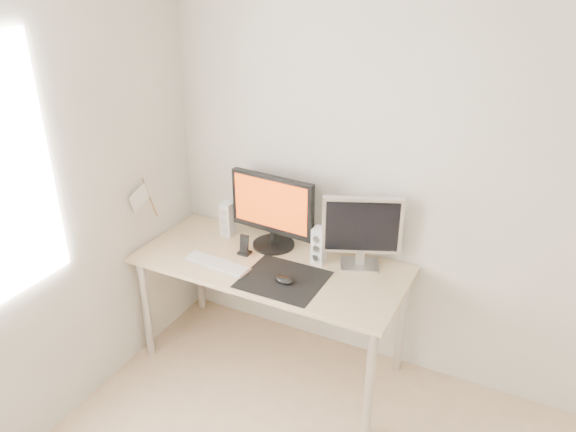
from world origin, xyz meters
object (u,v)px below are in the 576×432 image
(second_monitor, at_px, (362,229))
(speaker_left, at_px, (228,219))
(desk, at_px, (271,274))
(keyboard, at_px, (217,264))
(mouse, at_px, (284,280))
(main_monitor, at_px, (272,209))
(speaker_right, at_px, (319,246))
(phone_dock, at_px, (244,248))

(second_monitor, xyz_separation_m, speaker_left, (-0.89, -0.01, -0.13))
(desk, distance_m, keyboard, 0.32)
(second_monitor, relative_size, keyboard, 1.02)
(mouse, xyz_separation_m, second_monitor, (0.31, 0.36, 0.22))
(speaker_left, relative_size, keyboard, 0.53)
(mouse, height_order, main_monitor, main_monitor)
(keyboard, bearing_deg, second_monitor, 25.90)
(second_monitor, distance_m, keyboard, 0.86)
(speaker_right, relative_size, keyboard, 0.53)
(second_monitor, distance_m, speaker_right, 0.27)
(desk, xyz_separation_m, keyboard, (-0.27, -0.16, 0.09))
(desk, distance_m, speaker_left, 0.49)
(desk, distance_m, second_monitor, 0.61)
(desk, xyz_separation_m, speaker_right, (0.25, 0.13, 0.19))
(second_monitor, bearing_deg, mouse, -130.38)
(speaker_right, height_order, phone_dock, speaker_right)
(main_monitor, relative_size, speaker_left, 2.45)
(main_monitor, distance_m, speaker_right, 0.36)
(speaker_left, bearing_deg, speaker_right, -4.84)
(keyboard, bearing_deg, mouse, 0.13)
(mouse, distance_m, speaker_right, 0.32)
(phone_dock, bearing_deg, keyboard, -113.45)
(speaker_right, bearing_deg, mouse, -105.04)
(second_monitor, bearing_deg, speaker_left, -179.14)
(main_monitor, bearing_deg, speaker_right, -8.75)
(main_monitor, height_order, second_monitor, main_monitor)
(mouse, xyz_separation_m, desk, (-0.17, 0.16, -0.10))
(mouse, distance_m, phone_dock, 0.40)
(mouse, relative_size, second_monitor, 0.26)
(speaker_right, height_order, keyboard, speaker_right)
(second_monitor, relative_size, phone_dock, 3.39)
(speaker_left, relative_size, speaker_right, 1.00)
(desk, distance_m, phone_dock, 0.22)
(mouse, relative_size, main_monitor, 0.20)
(phone_dock, bearing_deg, second_monitor, 15.12)
(phone_dock, bearing_deg, speaker_left, 142.88)
(mouse, bearing_deg, speaker_right, 74.96)
(main_monitor, xyz_separation_m, keyboard, (-0.19, -0.35, -0.25))
(main_monitor, distance_m, phone_dock, 0.29)
(speaker_left, bearing_deg, main_monitor, -0.83)
(main_monitor, relative_size, speaker_right, 2.45)
(desk, height_order, second_monitor, second_monitor)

